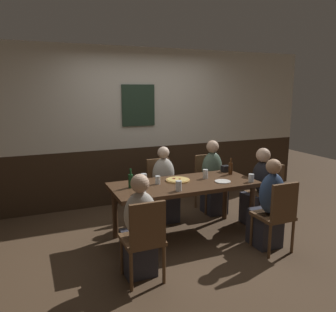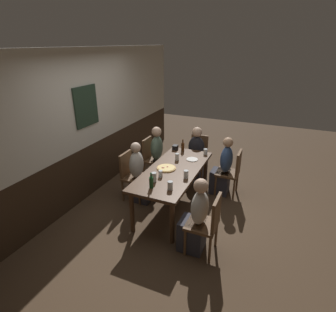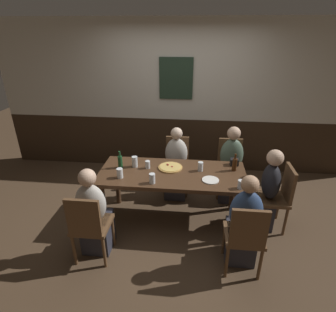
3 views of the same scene
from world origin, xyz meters
TOP-DOWN VIEW (x-y plane):
  - ground_plane at (0.00, 0.00)m, footprint 12.00×12.00m
  - wall_back at (-0.00, 1.65)m, footprint 6.40×0.13m
  - dining_table at (0.00, 0.00)m, footprint 1.88×0.81m
  - chair_head_east at (1.36, 0.00)m, footprint 0.40×0.40m
  - chair_right_far at (0.83, 0.82)m, footprint 0.40×0.40m
  - chair_right_near at (0.83, -0.82)m, footprint 0.40×0.40m
  - chair_mid_far at (0.00, 0.82)m, footprint 0.40×0.40m
  - chair_left_near at (-0.83, -0.82)m, footprint 0.40×0.40m
  - person_head_east at (1.19, 0.00)m, footprint 0.37×0.34m
  - person_right_far at (0.83, 0.66)m, footprint 0.34×0.37m
  - person_right_near at (0.83, -0.66)m, footprint 0.34×0.37m
  - person_mid_far at (-0.00, 0.65)m, footprint 0.34×0.37m
  - person_left_near at (-0.83, -0.65)m, footprint 0.34×0.37m
  - pizza at (-0.03, 0.12)m, footprint 0.32×0.32m
  - pint_glass_amber at (0.82, -0.31)m, footprint 0.07×0.07m
  - highball_clear at (0.36, 0.08)m, footprint 0.07×0.07m
  - pint_glass_pale at (-0.63, -0.20)m, footprint 0.08×0.08m
  - tumbler_short at (-0.51, 0.11)m, footprint 0.08×0.08m
  - beer_glass_half at (-0.21, -0.29)m, footprint 0.07×0.07m
  - beer_glass_tall at (-0.33, 0.09)m, footprint 0.06×0.06m
  - beer_bottle_green at (-0.69, 0.06)m, footprint 0.06×0.06m
  - beer_bottle_brown at (0.79, 0.14)m, footprint 0.06×0.06m
  - plate_white_large at (0.48, -0.16)m, footprint 0.20×0.20m
  - condiment_caddy at (0.81, 0.30)m, footprint 0.11×0.09m

SIDE VIEW (x-z plane):
  - ground_plane at x=0.00m, z-range 0.00..0.00m
  - person_mid_far at x=0.00m, z-range -0.09..1.01m
  - person_left_near at x=-0.83m, z-range -0.09..1.01m
  - person_right_near at x=0.83m, z-range -0.09..1.03m
  - person_head_east at x=1.19m, z-range -0.09..1.02m
  - person_right_far at x=0.83m, z-range -0.09..1.05m
  - chair_head_east at x=1.36m, z-range 0.06..0.94m
  - chair_right_far at x=0.83m, z-range 0.06..0.94m
  - chair_right_near at x=0.83m, z-range 0.06..0.94m
  - chair_mid_far at x=0.00m, z-range 0.06..0.94m
  - chair_left_near at x=-0.83m, z-range 0.06..0.94m
  - dining_table at x=0.00m, z-range 0.29..1.03m
  - plate_white_large at x=0.48m, z-range 0.74..0.75m
  - pizza at x=-0.03m, z-range 0.74..0.77m
  - condiment_caddy at x=0.81m, z-range 0.74..0.83m
  - pint_glass_amber at x=0.82m, z-range 0.73..0.84m
  - beer_glass_tall at x=-0.33m, z-range 0.74..0.84m
  - highball_clear at x=0.36m, z-range 0.73..0.86m
  - pint_glass_pale at x=-0.63m, z-range 0.73..0.86m
  - beer_glass_half at x=-0.21m, z-range 0.73..0.86m
  - tumbler_short at x=-0.51m, z-range 0.73..0.87m
  - beer_bottle_brown at x=0.79m, z-range 0.71..0.95m
  - beer_bottle_green at x=-0.69m, z-range 0.71..0.95m
  - wall_back at x=0.00m, z-range 0.00..2.60m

